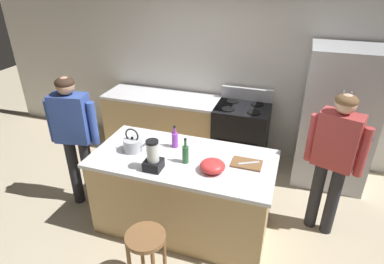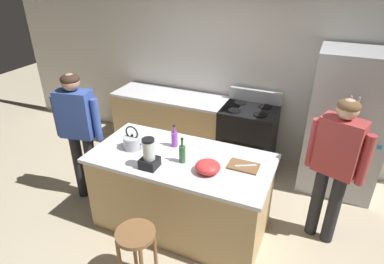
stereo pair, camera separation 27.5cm
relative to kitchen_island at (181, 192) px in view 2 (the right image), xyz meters
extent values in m
plane|color=beige|center=(0.00, 0.00, -0.46)|extent=(14.00, 14.00, 0.00)
cube|color=silver|center=(0.00, 1.95, 0.89)|extent=(8.00, 0.10, 2.70)
cube|color=tan|center=(0.00, 0.00, -0.02)|extent=(1.86, 0.89, 0.88)
cube|color=silver|center=(0.00, 0.00, 0.44)|extent=(1.92, 0.95, 0.04)
cube|color=tan|center=(-0.80, 1.55, -0.02)|extent=(2.00, 0.64, 0.88)
cube|color=silver|center=(-0.80, 1.55, 0.44)|extent=(2.00, 0.64, 0.04)
cube|color=#B7BABF|center=(1.58, 1.50, 0.47)|extent=(0.90, 0.70, 1.86)
cylinder|color=#B7BABF|center=(1.54, 1.13, 0.56)|extent=(0.02, 0.02, 0.84)
cylinder|color=#B7BABF|center=(1.62, 1.13, 0.56)|extent=(0.02, 0.02, 0.84)
cube|color=purple|center=(1.33, 1.15, 0.56)|extent=(0.05, 0.01, 0.05)
cube|color=purple|center=(1.73, 1.15, 0.53)|extent=(0.05, 0.01, 0.05)
cube|color=#268CD8|center=(1.95, 1.15, 0.41)|extent=(0.05, 0.01, 0.05)
cube|color=black|center=(0.35, 1.52, 0.00)|extent=(0.76, 0.64, 0.92)
cube|color=black|center=(0.35, 1.20, -0.05)|extent=(0.60, 0.01, 0.24)
cube|color=#B7BABF|center=(0.35, 1.81, 0.55)|extent=(0.76, 0.06, 0.18)
cylinder|color=black|center=(0.17, 1.37, 0.47)|extent=(0.18, 0.18, 0.01)
cylinder|color=black|center=(0.53, 1.37, 0.47)|extent=(0.18, 0.18, 0.01)
cylinder|color=black|center=(0.17, 1.67, 0.47)|extent=(0.18, 0.18, 0.01)
cylinder|color=black|center=(0.53, 1.67, 0.47)|extent=(0.18, 0.18, 0.01)
cylinder|color=#26262B|center=(-1.42, -0.02, -0.01)|extent=(0.15, 0.15, 0.90)
cylinder|color=#26262B|center=(-1.24, 0.01, -0.01)|extent=(0.15, 0.15, 0.90)
cube|color=#334C99|center=(-1.33, -0.01, 0.72)|extent=(0.43, 0.29, 0.57)
cylinder|color=#334C99|center=(-1.57, -0.05, 0.67)|extent=(0.11, 0.11, 0.51)
cylinder|color=#334C99|center=(-1.08, 0.04, 0.67)|extent=(0.11, 0.11, 0.51)
sphere|color=tan|center=(-1.33, -0.01, 1.10)|extent=(0.23, 0.23, 0.20)
ellipsoid|color=#332319|center=(-1.33, -0.01, 1.13)|extent=(0.25, 0.25, 0.12)
cylinder|color=#26262B|center=(1.57, 0.41, -0.03)|extent=(0.16, 0.16, 0.86)
cylinder|color=#26262B|center=(1.40, 0.47, -0.03)|extent=(0.16, 0.16, 0.86)
cube|color=#B23F3F|center=(1.49, 0.44, 0.69)|extent=(0.45, 0.33, 0.59)
cylinder|color=#B23F3F|center=(1.72, 0.36, 0.64)|extent=(0.11, 0.11, 0.53)
cylinder|color=#B23F3F|center=(1.25, 0.52, 0.64)|extent=(0.11, 0.11, 0.53)
sphere|color=#D8AD8C|center=(1.49, 0.44, 1.08)|extent=(0.25, 0.25, 0.20)
ellipsoid|color=brown|center=(1.49, 0.44, 1.12)|extent=(0.27, 0.27, 0.12)
cylinder|color=brown|center=(-0.04, -0.87, 0.15)|extent=(0.36, 0.36, 0.04)
cylinder|color=brown|center=(-0.15, -0.75, -0.17)|extent=(0.04, 0.04, 0.59)
cylinder|color=brown|center=(0.08, -0.75, -0.17)|extent=(0.04, 0.04, 0.59)
cube|color=black|center=(-0.20, -0.29, 0.51)|extent=(0.17, 0.17, 0.10)
cylinder|color=silver|center=(-0.20, -0.29, 0.66)|extent=(0.12, 0.12, 0.19)
cylinder|color=black|center=(-0.20, -0.29, 0.77)|extent=(0.12, 0.12, 0.02)
cylinder|color=#2D6638|center=(0.06, -0.08, 0.55)|extent=(0.07, 0.07, 0.18)
cylinder|color=#2D6638|center=(0.06, -0.08, 0.68)|extent=(0.03, 0.03, 0.08)
cylinder|color=black|center=(0.06, -0.08, 0.73)|extent=(0.03, 0.03, 0.02)
cylinder|color=purple|center=(-0.16, 0.18, 0.54)|extent=(0.07, 0.07, 0.17)
cylinder|color=purple|center=(-0.16, 0.18, 0.66)|extent=(0.03, 0.03, 0.07)
cylinder|color=black|center=(-0.16, 0.18, 0.71)|extent=(0.03, 0.03, 0.02)
ellipsoid|color=red|center=(0.36, -0.14, 0.52)|extent=(0.25, 0.25, 0.11)
cylinder|color=#B7BABF|center=(-0.56, -0.04, 0.53)|extent=(0.20, 0.20, 0.14)
sphere|color=black|center=(-0.56, -0.04, 0.61)|extent=(0.03, 0.03, 0.03)
cylinder|color=#B7BABF|center=(-0.43, -0.04, 0.55)|extent=(0.09, 0.03, 0.08)
torus|color=black|center=(-0.56, -0.04, 0.65)|extent=(0.16, 0.02, 0.16)
cube|color=brown|center=(0.66, 0.07, 0.47)|extent=(0.30, 0.20, 0.02)
cube|color=#B7BABF|center=(0.68, 0.07, 0.48)|extent=(0.21, 0.13, 0.01)
camera|label=1|loc=(1.00, -2.71, 2.27)|focal=30.42mm
camera|label=2|loc=(1.26, -2.61, 2.27)|focal=30.42mm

